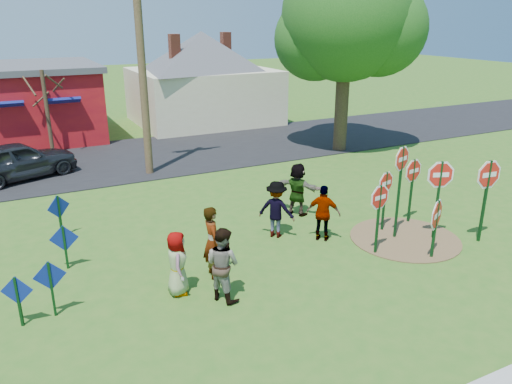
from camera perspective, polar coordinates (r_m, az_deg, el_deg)
ground at (r=13.81m, az=-0.26°, el=-7.33°), size 120.00×120.00×0.00m
road at (r=24.01m, az=-12.62°, el=4.00°), size 120.00×7.50×0.04m
dirt_patch at (r=15.46m, az=16.63°, el=-5.09°), size 3.20×3.20×0.03m
red_building at (r=29.34m, az=-26.81°, el=9.05°), size 9.40×7.69×3.90m
cream_house at (r=31.22m, az=-6.13°, el=13.27°), size 9.40×9.40×6.50m
stop_sign_a at (r=13.78m, az=13.91°, el=-1.32°), size 0.93×0.17×2.13m
stop_sign_b at (r=14.73m, az=16.25°, el=2.56°), size 0.93×0.32×2.92m
stop_sign_c at (r=15.16m, az=20.25°, el=1.03°), size 1.01×0.40×2.51m
stop_sign_d at (r=16.20m, az=17.49°, el=1.82°), size 0.98×0.18×2.21m
stop_sign_e at (r=14.08m, az=19.90°, el=-2.82°), size 1.02×0.53×1.82m
stop_sign_f at (r=15.45m, az=24.98°, el=1.15°), size 1.12×0.12×2.60m
stop_sign_g at (r=15.38m, az=14.57°, el=0.43°), size 0.91×0.26×2.01m
blue_diamond_a at (r=11.71m, az=-25.58°, el=-10.66°), size 0.62×0.26×1.18m
blue_diamond_b at (r=11.75m, az=-22.41°, el=-9.54°), size 0.68×0.07×1.32m
blue_diamond_c at (r=13.77m, az=-21.03°, el=-5.42°), size 0.71×0.14×1.21m
blue_diamond_d at (r=15.74m, az=-21.58°, el=-2.10°), size 0.66×0.33×1.32m
person_a at (r=11.87m, az=-9.00°, el=-8.05°), size 0.68×0.87×1.57m
person_b at (r=12.47m, az=-5.02°, el=-5.72°), size 0.51×0.72×1.87m
person_c at (r=11.51m, az=-3.82°, el=-8.20°), size 0.99×1.07×1.77m
person_d at (r=14.68m, az=2.34°, el=-1.99°), size 1.22×1.25×1.72m
person_e at (r=14.56m, az=7.72°, el=-2.42°), size 0.99×0.98×1.68m
person_f at (r=16.36m, az=4.77°, el=0.33°), size 1.31×1.66×1.76m
suv at (r=22.02m, az=-25.59°, el=3.27°), size 4.83×3.28×1.53m
utility_pole at (r=20.46m, az=-13.11°, el=16.45°), size 2.47×0.31×10.11m
leafy_tree at (r=24.31m, az=10.59°, el=18.45°), size 6.48×5.91×9.21m
bare_tree_east at (r=25.23m, az=-22.90°, el=9.59°), size 1.80×1.80×3.95m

